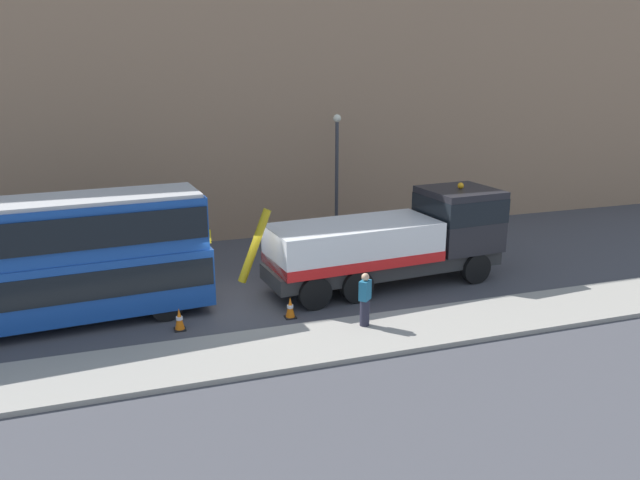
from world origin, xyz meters
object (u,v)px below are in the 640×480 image
Objects in this scene: traffic_cone_midway at (290,308)px; traffic_cone_near_bus at (179,320)px; recovery_tow_truck at (397,239)px; street_lamp at (337,167)px; double_decker_bus at (27,260)px; pedestrian_bystander at (365,300)px.

traffic_cone_near_bus is at bearing 177.23° from traffic_cone_midway.
recovery_tow_truck is 14.20× the size of traffic_cone_near_bus.
recovery_tow_truck is at bearing -90.05° from street_lamp.
recovery_tow_truck is 12.49m from double_decker_bus.
traffic_cone_near_bus is (-8.21, -1.71, -1.42)m from recovery_tow_truck.
pedestrian_bystander is 2.38× the size of traffic_cone_near_bus.
street_lamp is at bearing 44.94° from traffic_cone_near_bus.
double_decker_bus reaches higher than traffic_cone_midway.
pedestrian_bystander is at bearing -105.34° from street_lamp.
traffic_cone_midway is at bearing -162.75° from recovery_tow_truck.
double_decker_bus is at bearing 158.59° from traffic_cone_near_bus.
street_lamp reaches higher than traffic_cone_near_bus.
double_decker_bus is 6.54× the size of pedestrian_bystander.
street_lamp reaches higher than traffic_cone_midway.
traffic_cone_midway is (-4.67, -1.89, -1.42)m from recovery_tow_truck.
traffic_cone_midway is at bearing 6.47° from pedestrian_bystander.
traffic_cone_midway is (7.81, -1.85, -1.89)m from double_decker_bus.
double_decker_bus is at bearing 175.44° from recovery_tow_truck.
street_lamp reaches higher than recovery_tow_truck.
pedestrian_bystander is (9.73, -3.51, -1.25)m from double_decker_bus.
double_decker_bus is 4.96m from traffic_cone_near_bus.
traffic_cone_near_bus is 1.00× the size of traffic_cone_midway.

